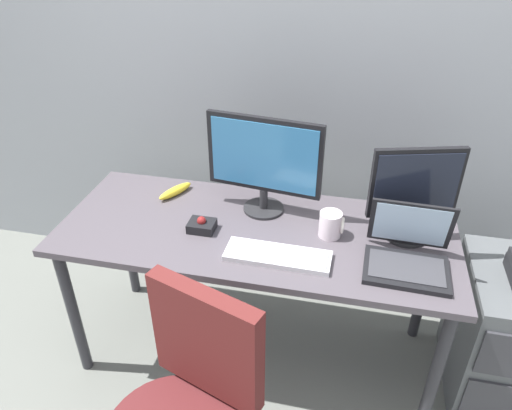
% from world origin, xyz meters
% --- Properties ---
extents(ground_plane, '(8.00, 8.00, 0.00)m').
position_xyz_m(ground_plane, '(0.00, 0.00, 0.00)').
color(ground_plane, slate).
extents(back_wall, '(6.00, 0.10, 2.80)m').
position_xyz_m(back_wall, '(0.00, 0.69, 1.40)').
color(back_wall, '#969BA1').
rests_on(back_wall, ground).
extents(desk, '(1.67, 0.68, 0.74)m').
position_xyz_m(desk, '(0.00, 0.00, 0.66)').
color(desk, '#4D474E').
rests_on(desk, ground).
extents(file_cabinet, '(0.42, 0.53, 0.64)m').
position_xyz_m(file_cabinet, '(1.11, 0.04, 0.32)').
color(file_cabinet, '#55595C').
rests_on(file_cabinet, ground).
extents(monitor_main, '(0.50, 0.18, 0.44)m').
position_xyz_m(monitor_main, '(-0.00, 0.15, 0.98)').
color(monitor_main, '#262628').
rests_on(monitor_main, desk).
extents(monitor_side, '(0.35, 0.18, 0.40)m').
position_xyz_m(monitor_side, '(0.61, 0.09, 0.95)').
color(monitor_side, '#262628').
rests_on(monitor_side, desk).
extents(keyboard, '(0.41, 0.14, 0.03)m').
position_xyz_m(keyboard, '(0.12, -0.17, 0.75)').
color(keyboard, silver).
rests_on(keyboard, desk).
extents(laptop, '(0.32, 0.29, 0.23)m').
position_xyz_m(laptop, '(0.61, -0.10, 0.79)').
color(laptop, black).
rests_on(laptop, desk).
extents(trackball_mouse, '(0.11, 0.09, 0.07)m').
position_xyz_m(trackball_mouse, '(-0.22, -0.05, 0.76)').
color(trackball_mouse, black).
rests_on(trackball_mouse, desk).
extents(coffee_mug, '(0.10, 0.09, 0.11)m').
position_xyz_m(coffee_mug, '(0.31, 0.02, 0.79)').
color(coffee_mug, silver).
rests_on(coffee_mug, desk).
extents(banana, '(0.13, 0.19, 0.04)m').
position_xyz_m(banana, '(-0.43, 0.19, 0.76)').
color(banana, yellow).
rests_on(banana, desk).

